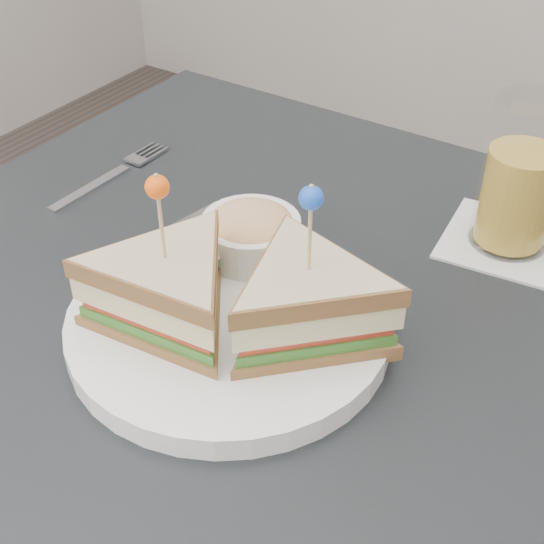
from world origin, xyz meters
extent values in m
cube|color=black|center=(0.00, 0.00, 0.73)|extent=(0.80, 0.80, 0.03)
cylinder|color=black|center=(-0.35, 0.35, 0.36)|extent=(0.04, 0.04, 0.72)
cylinder|color=white|center=(-0.01, -0.03, 0.76)|extent=(0.36, 0.36, 0.02)
cylinder|color=white|center=(-0.01, -0.03, 0.77)|extent=(0.36, 0.36, 0.01)
cylinder|color=#DDB57F|center=(-0.04, -0.06, 0.87)|extent=(0.00, 0.00, 0.09)
sphere|color=#FF5B10|center=(-0.04, -0.06, 0.90)|extent=(0.02, 0.02, 0.02)
cylinder|color=#DDB57F|center=(0.06, -0.01, 0.87)|extent=(0.00, 0.00, 0.09)
sphere|color=blue|center=(0.06, -0.01, 0.90)|extent=(0.02, 0.02, 0.02)
cylinder|color=white|center=(-0.04, 0.06, 0.79)|extent=(0.12, 0.12, 0.04)
ellipsoid|color=#E0B772|center=(-0.04, 0.06, 0.80)|extent=(0.11, 0.11, 0.04)
cube|color=silver|center=(-0.28, 0.08, 0.75)|extent=(0.02, 0.11, 0.00)
cube|color=silver|center=(-0.28, 0.15, 0.75)|extent=(0.03, 0.02, 0.00)
cube|color=silver|center=(-0.16, -0.01, 0.75)|extent=(0.03, 0.09, 0.01)
cube|color=silver|center=(-0.14, 0.08, 0.75)|extent=(0.04, 0.11, 0.00)
cylinder|color=silver|center=(-0.13, 0.13, 0.75)|extent=(0.02, 0.02, 0.00)
cube|color=white|center=(0.14, 0.23, 0.75)|extent=(0.13, 0.13, 0.00)
cylinder|color=gold|center=(0.14, 0.23, 0.80)|extent=(0.07, 0.07, 0.10)
cylinder|color=white|center=(0.14, 0.23, 0.83)|extent=(0.08, 0.08, 0.15)
cube|color=white|center=(0.15, 0.24, 0.85)|extent=(0.03, 0.03, 0.02)
cube|color=white|center=(0.13, 0.23, 0.84)|extent=(0.02, 0.02, 0.02)
camera|label=1|loc=(0.29, -0.41, 1.19)|focal=50.00mm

